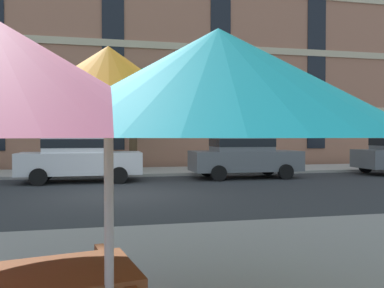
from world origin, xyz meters
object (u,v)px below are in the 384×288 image
object	(u,v)px
sedan_gray	(244,155)
sedan_white	(80,156)
patio_umbrella	(108,97)
street_tree_middle	(137,95)

from	to	relation	value
sedan_gray	sedan_white	bearing A→B (deg)	180.00
patio_umbrella	sedan_gray	bearing A→B (deg)	66.65
sedan_white	patio_umbrella	world-z (taller)	patio_umbrella
street_tree_middle	patio_umbrella	bearing A→B (deg)	-95.07
sedan_white	street_tree_middle	world-z (taller)	street_tree_middle
street_tree_middle	sedan_white	bearing A→B (deg)	-123.66
sedan_gray	street_tree_middle	world-z (taller)	street_tree_middle
sedan_white	patio_umbrella	size ratio (longest dim) A/B	1.22
street_tree_middle	patio_umbrella	world-z (taller)	street_tree_middle
street_tree_middle	sedan_gray	bearing A→B (deg)	-41.59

